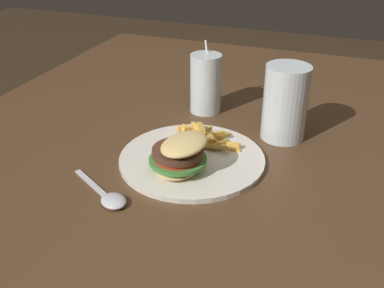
{
  "coord_description": "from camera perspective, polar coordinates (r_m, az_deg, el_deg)",
  "views": [
    {
      "loc": [
        0.66,
        0.17,
        1.23
      ],
      "look_at": [
        -0.04,
        -0.09,
        0.82
      ],
      "focal_mm": 42.0,
      "sensor_mm": 36.0,
      "label": 1
    }
  ],
  "objects": [
    {
      "name": "dining_table",
      "position": [
        0.87,
        4.82,
        -9.22
      ],
      "size": [
        1.65,
        1.34,
        0.78
      ],
      "color": "#4C331E",
      "rests_on": "ground_plane"
    },
    {
      "name": "beer_glass",
      "position": [
        0.95,
        11.74,
        5.0
      ],
      "size": [
        0.09,
        0.09,
        0.16
      ],
      "color": "silver",
      "rests_on": "dining_table"
    },
    {
      "name": "meal_plate_near",
      "position": [
        0.85,
        -0.48,
        -1.48
      ],
      "size": [
        0.28,
        0.28,
        0.09
      ],
      "color": "silver",
      "rests_on": "dining_table"
    },
    {
      "name": "juice_glass",
      "position": [
        1.06,
        1.75,
        7.39
      ],
      "size": [
        0.07,
        0.07,
        0.17
      ],
      "color": "silver",
      "rests_on": "dining_table"
    },
    {
      "name": "spoon",
      "position": [
        0.77,
        -10.25,
        -6.88
      ],
      "size": [
        0.1,
        0.15,
        0.01
      ],
      "rotation": [
        0.0,
        0.0,
        1.04
      ],
      "color": "silver",
      "rests_on": "dining_table"
    }
  ]
}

